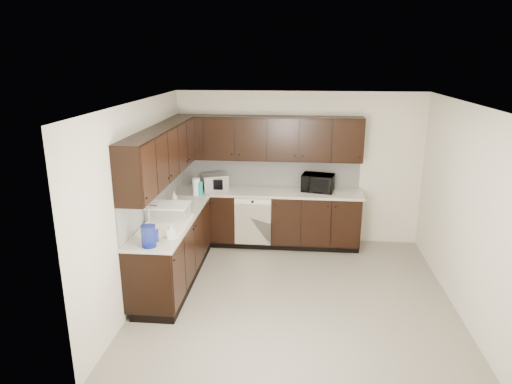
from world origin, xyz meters
TOP-DOWN VIEW (x-y plane):
  - floor at (0.00, 0.00)m, footprint 4.00×4.00m
  - ceiling at (0.00, 0.00)m, footprint 4.00×4.00m
  - wall_back at (0.00, 2.00)m, footprint 4.00×0.02m
  - wall_left at (-2.00, 0.00)m, footprint 0.02×4.00m
  - wall_right at (2.00, 0.00)m, footprint 0.02×4.00m
  - wall_front at (0.00, -2.00)m, footprint 4.00×0.02m
  - lower_cabinets at (-1.01, 1.11)m, footprint 3.00×2.80m
  - countertop at (-1.01, 1.11)m, footprint 3.03×2.83m
  - backsplash at (-1.22, 1.32)m, footprint 3.00×2.80m
  - upper_cabinets at (-1.10, 1.20)m, footprint 3.00×2.80m
  - dishwasher at (-0.70, 1.41)m, footprint 0.58×0.04m
  - sink at (-1.68, -0.01)m, footprint 0.54×0.82m
  - microwave at (0.32, 1.74)m, footprint 0.56×0.43m
  - soap_bottle_a at (-1.48, -0.46)m, footprint 0.10×0.10m
  - soap_bottle_b at (-1.77, 0.74)m, footprint 0.11×0.11m
  - toaster_oven at (-1.35, 1.67)m, footprint 0.49×0.43m
  - storage_bin at (-1.70, 0.20)m, footprint 0.53×0.40m
  - blue_pitcher at (-1.67, -0.70)m, footprint 0.22×0.22m
  - teal_tumbler at (-1.53, 1.35)m, footprint 0.10×0.10m
  - paper_towel_roll at (-1.58, 1.35)m, footprint 0.13×0.13m

SIDE VIEW (x-z plane):
  - floor at x=0.00m, z-range 0.00..0.00m
  - lower_cabinets at x=-1.01m, z-range -0.04..0.86m
  - dishwasher at x=-0.70m, z-range 0.16..0.94m
  - sink at x=-1.68m, z-range 0.67..1.09m
  - countertop at x=-1.01m, z-range 0.90..0.94m
  - soap_bottle_a at x=-1.48m, z-range 0.94..1.13m
  - storage_bin at x=-1.70m, z-range 0.94..1.14m
  - teal_tumbler at x=-1.53m, z-range 0.94..1.15m
  - soap_bottle_b at x=-1.77m, z-range 0.94..1.17m
  - blue_pitcher at x=-1.67m, z-range 0.94..1.19m
  - toaster_oven at x=-1.35m, z-range 0.94..1.19m
  - paper_towel_roll at x=-1.58m, z-range 0.94..1.20m
  - microwave at x=0.32m, z-range 0.94..1.22m
  - backsplash at x=-1.22m, z-range 0.94..1.42m
  - wall_back at x=0.00m, z-range 0.00..2.50m
  - wall_left at x=-2.00m, z-range 0.00..2.50m
  - wall_right at x=2.00m, z-range 0.00..2.50m
  - wall_front at x=0.00m, z-range 0.00..2.50m
  - upper_cabinets at x=-1.10m, z-range 1.42..2.12m
  - ceiling at x=0.00m, z-range 2.50..2.50m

